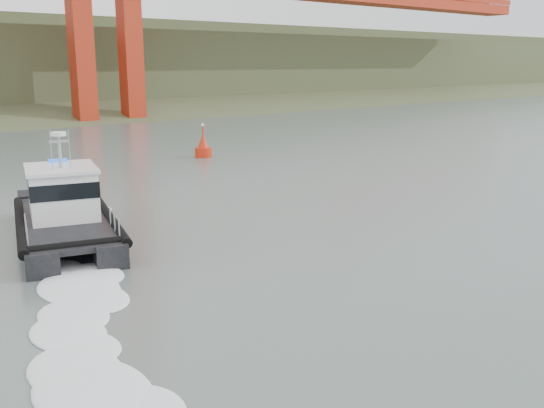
{
  "coord_description": "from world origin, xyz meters",
  "views": [
    {
      "loc": [
        -18.42,
        -15.54,
        9.19
      ],
      "look_at": [
        -0.27,
        6.95,
        2.4
      ],
      "focal_mm": 40.0,
      "sensor_mm": 36.0,
      "label": 1
    }
  ],
  "objects": [
    {
      "name": "nav_buoy",
      "position": [
        13.68,
        35.06,
        0.92
      ],
      "size": [
        1.68,
        1.68,
        3.51
      ],
      "color": "red",
      "rests_on": "ground"
    },
    {
      "name": "patrol_boat",
      "position": [
        -7.46,
        15.49,
        1.47
      ],
      "size": [
        7.5,
        12.87,
        5.89
      ],
      "rotation": [
        0.0,
        0.0,
        -0.27
      ],
      "color": "black",
      "rests_on": "ground"
    },
    {
      "name": "ground",
      "position": [
        0.0,
        0.0,
        0.0
      ],
      "size": [
        400.0,
        400.0,
        0.0
      ],
      "primitive_type": "plane",
      "color": "#53625F",
      "rests_on": "ground"
    }
  ]
}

